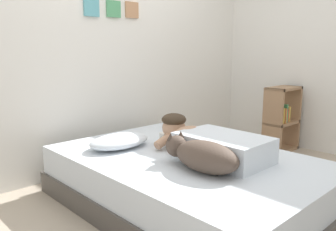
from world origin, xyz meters
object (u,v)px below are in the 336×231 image
person_lying (208,142)px  cell_phone (212,171)px  bed (186,181)px  bookshelf (281,119)px  dog (202,155)px  pillow (119,141)px  coffee_cup (165,137)px

person_lying → cell_phone: size_ratio=6.57×
bed → cell_phone: size_ratio=14.64×
person_lying → bookshelf: (1.71, 0.34, -0.11)m
bookshelf → dog: bearing=-165.2°
bed → dog: dog is taller
bed → pillow: 0.63m
person_lying → dog: bearing=-146.3°
pillow → person_lying: person_lying is taller
dog → bed: bearing=61.6°
cell_phone → bookshelf: size_ratio=0.19×
coffee_cup → cell_phone: 0.81m
pillow → bookshelf: size_ratio=0.69×
bookshelf → cell_phone: bearing=-163.4°
dog → bookshelf: 2.06m
person_lying → coffee_cup: person_lying is taller
bed → cell_phone: 0.42m
bed → coffee_cup: 0.51m
bed → cell_phone: bearing=-110.0°
cell_phone → person_lying: bearing=44.7°
pillow → cell_phone: size_ratio=3.71×
coffee_cup → bookshelf: 1.69m
dog → coffee_cup: dog is taller
bed → person_lying: size_ratio=2.23×
pillow → bookshelf: 2.09m
pillow → cell_phone: pillow is taller
cell_phone → bookshelf: bookshelf is taller
person_lying → bed: bearing=141.6°
bed → dog: (-0.15, -0.28, 0.30)m
pillow → dog: (0.08, -0.81, 0.05)m
person_lying → pillow: bearing=119.6°
bed → cell_phone: (-0.13, -0.34, 0.20)m
pillow → coffee_cup: (0.39, -0.11, -0.02)m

